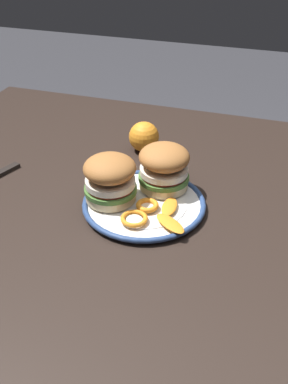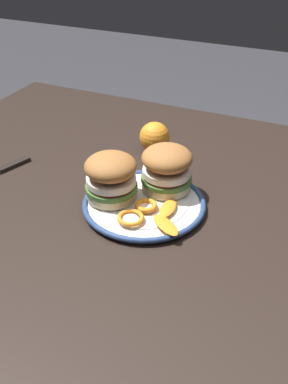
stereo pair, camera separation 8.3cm
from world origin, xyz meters
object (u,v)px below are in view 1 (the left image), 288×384
(sandwich_half_left, at_px, (110,178))
(dinner_plate, at_px, (144,204))
(sandwich_half_right, at_px, (163,166))
(whole_orange, at_px, (144,137))
(dining_table, at_px, (155,238))

(sandwich_half_left, bearing_deg, dinner_plate, -169.86)
(sandwich_half_right, xyz_separation_m, whole_orange, (0.10, -0.18, -0.03))
(sandwich_half_left, bearing_deg, sandwich_half_right, -138.65)
(sandwich_half_left, relative_size, sandwich_half_right, 1.07)
(dining_table, distance_m, dinner_plate, 0.10)
(sandwich_half_left, xyz_separation_m, whole_orange, (0.01, -0.26, -0.03))
(sandwich_half_left, bearing_deg, dining_table, -165.29)
(dining_table, height_order, whole_orange, whole_orange)
(dining_table, xyz_separation_m, sandwich_half_left, (0.09, 0.02, 0.16))
(dining_table, height_order, sandwich_half_right, sandwich_half_right)
(sandwich_half_left, distance_m, whole_orange, 0.26)
(dining_table, bearing_deg, sandwich_half_right, -88.08)
(dinner_plate, bearing_deg, sandwich_half_right, -107.45)
(whole_orange, bearing_deg, dinner_plate, 108.25)
(dining_table, bearing_deg, sandwich_half_left, 14.71)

